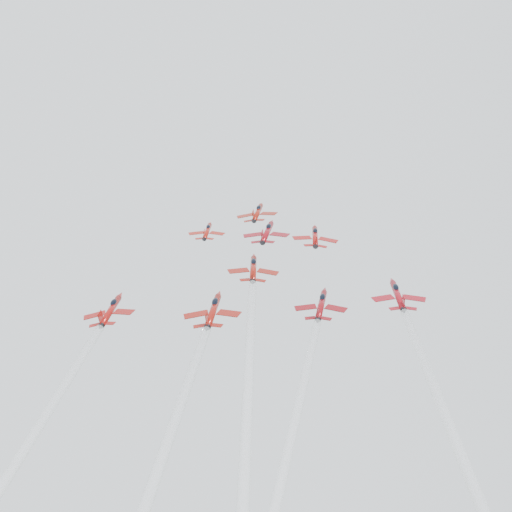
{
  "coord_description": "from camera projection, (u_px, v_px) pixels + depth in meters",
  "views": [
    {
      "loc": [
        11.51,
        -124.57,
        99.06
      ],
      "look_at": [
        0.0,
        2.0,
        132.83
      ],
      "focal_mm": 45.0,
      "sensor_mm": 36.0,
      "label": 1
    }
  ],
  "objects": [
    {
      "name": "jet_row2_left",
      "position": [
        207.0,
        231.0,
        146.67
      ],
      "size": [
        8.41,
        10.18,
        8.22
      ],
      "rotation": [
        0.68,
        0.03,
        0.02
      ],
      "color": "#B01C10"
    },
    {
      "name": "jet_rear_farright",
      "position": [
        453.0,
        489.0,
        70.78
      ],
      "size": [
        9.57,
        82.06,
        66.36
      ],
      "rotation": [
        0.68,
        0.01,
        0.07
      ],
      "color": "#A60F1B"
    },
    {
      "name": "jet_row2_right",
      "position": [
        315.0,
        236.0,
        140.14
      ],
      "size": [
        10.02,
        12.13,
        9.8
      ],
      "rotation": [
        0.68,
        0.09,
        0.07
      ],
      "color": "#AF1210"
    },
    {
      "name": "jet_lead",
      "position": [
        258.0,
        212.0,
        156.21
      ],
      "size": [
        10.1,
        12.23,
        9.87
      ],
      "rotation": [
        0.68,
        -0.02,
        -0.13
      ],
      "color": "#A01C0F"
    },
    {
      "name": "jet_row2_center",
      "position": [
        267.0,
        232.0,
        144.03
      ],
      "size": [
        10.6,
        12.83,
        10.36
      ],
      "rotation": [
        0.68,
        0.05,
        -0.12
      ],
      "color": "maroon"
    },
    {
      "name": "jet_rear_right",
      "position": [
        330.0,
        498.0,
        70.65
      ],
      "size": [
        9.22,
        79.09,
        63.95
      ],
      "rotation": [
        0.68,
        0.07,
        -0.11
      ],
      "color": "maroon"
    },
    {
      "name": "jet_center",
      "position": [
        225.0,
        432.0,
        81.88
      ],
      "size": [
        10.13,
        86.92,
        70.29
      ],
      "rotation": [
        0.68,
        0.04,
        0.1
      ],
      "color": "#9F180F"
    }
  ]
}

